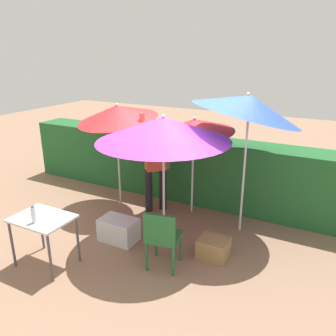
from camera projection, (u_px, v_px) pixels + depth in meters
name	position (u px, v px, depth m)	size (l,w,h in m)	color
ground_plane	(160.00, 236.00, 5.58)	(24.00, 24.00, 0.00)	#937056
hedge_row	(200.00, 170.00, 6.77)	(8.00, 0.70, 1.28)	#23602D
umbrella_rainbow	(194.00, 126.00, 5.88)	(1.43, 1.43, 1.88)	silver
umbrella_orange	(248.00, 105.00, 5.12)	(1.78, 1.73, 2.55)	silver
umbrella_yellow	(163.00, 129.00, 4.95)	(2.02, 2.02, 2.03)	silver
umbrella_navy	(117.00, 113.00, 6.19)	(1.51, 1.52, 2.09)	silver
person_vendor	(155.00, 164.00, 6.20)	(0.45, 0.46, 1.88)	black
chair_plastic	(162.00, 236.00, 4.60)	(0.51, 0.51, 0.89)	#236633
cooler_box	(119.00, 230.00, 5.41)	(0.59, 0.39, 0.37)	silver
crate_cardboard	(213.00, 248.00, 4.97)	(0.43, 0.36, 0.30)	#9E7A4C
folding_table	(43.00, 223.00, 4.66)	(0.80, 0.60, 0.74)	#4C4C51
bottle_water	(34.00, 215.00, 4.45)	(0.07, 0.07, 0.24)	silver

